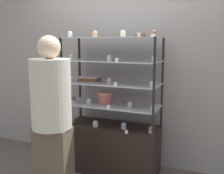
% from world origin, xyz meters
% --- Properties ---
extents(ground_plane, '(20.00, 20.00, 0.00)m').
position_xyz_m(ground_plane, '(0.00, 0.00, 0.00)').
color(ground_plane, brown).
extents(back_wall, '(8.00, 0.05, 2.60)m').
position_xyz_m(back_wall, '(0.00, 0.38, 1.30)').
color(back_wall, gray).
rests_on(back_wall, ground_plane).
extents(display_base, '(1.15, 0.46, 0.59)m').
position_xyz_m(display_base, '(0.00, 0.00, 0.30)').
color(display_base, black).
rests_on(display_base, ground_plane).
extents(display_riser_lower, '(1.15, 0.46, 0.27)m').
position_xyz_m(display_riser_lower, '(0.00, 0.00, 0.84)').
color(display_riser_lower, black).
rests_on(display_riser_lower, display_base).
extents(display_riser_middle, '(1.15, 0.46, 0.27)m').
position_xyz_m(display_riser_middle, '(0.00, 0.00, 1.11)').
color(display_riser_middle, black).
rests_on(display_riser_middle, display_riser_lower).
extents(display_riser_upper, '(1.15, 0.46, 0.27)m').
position_xyz_m(display_riser_upper, '(0.00, 0.00, 1.38)').
color(display_riser_upper, black).
rests_on(display_riser_upper, display_riser_middle).
extents(display_riser_top, '(1.15, 0.46, 0.27)m').
position_xyz_m(display_riser_top, '(0.00, 0.00, 1.65)').
color(display_riser_top, black).
rests_on(display_riser_top, display_riser_upper).
extents(layer_cake_centerpiece, '(0.18, 0.18, 0.14)m').
position_xyz_m(layer_cake_centerpiece, '(-0.10, 0.02, 0.93)').
color(layer_cake_centerpiece, '#C66660').
rests_on(layer_cake_centerpiece, display_riser_lower).
extents(sheet_cake_frosted, '(0.26, 0.16, 0.06)m').
position_xyz_m(sheet_cake_frosted, '(-0.31, 0.02, 1.16)').
color(sheet_cake_frosted, brown).
rests_on(sheet_cake_frosted, display_riser_middle).
extents(cupcake_0, '(0.07, 0.07, 0.08)m').
position_xyz_m(cupcake_0, '(-0.52, -0.07, 0.63)').
color(cupcake_0, '#CCB28C').
rests_on(cupcake_0, display_base).
extents(cupcake_1, '(0.07, 0.07, 0.08)m').
position_xyz_m(cupcake_1, '(-0.17, -0.11, 0.63)').
color(cupcake_1, white).
rests_on(cupcake_1, display_base).
extents(cupcake_2, '(0.07, 0.07, 0.08)m').
position_xyz_m(cupcake_2, '(0.17, -0.06, 0.63)').
color(cupcake_2, white).
rests_on(cupcake_2, display_base).
extents(cupcake_3, '(0.07, 0.07, 0.08)m').
position_xyz_m(cupcake_3, '(0.51, -0.07, 0.63)').
color(cupcake_3, white).
rests_on(cupcake_3, display_base).
extents(price_tag_0, '(0.04, 0.00, 0.04)m').
position_xyz_m(price_tag_0, '(0.26, -0.21, 0.61)').
color(price_tag_0, white).
rests_on(price_tag_0, display_base).
extents(cupcake_4, '(0.06, 0.06, 0.07)m').
position_xyz_m(cupcake_4, '(-0.51, -0.05, 0.89)').
color(cupcake_4, white).
rests_on(cupcake_4, display_riser_lower).
extents(cupcake_5, '(0.06, 0.06, 0.07)m').
position_xyz_m(cupcake_5, '(-0.27, -0.09, 0.89)').
color(cupcake_5, '#CCB28C').
rests_on(cupcake_5, display_riser_lower).
extents(cupcake_6, '(0.06, 0.06, 0.07)m').
position_xyz_m(cupcake_6, '(0.25, -0.05, 0.89)').
color(cupcake_6, '#CCB28C').
rests_on(cupcake_6, display_riser_lower).
extents(cupcake_7, '(0.06, 0.06, 0.07)m').
position_xyz_m(cupcake_7, '(0.52, -0.08, 0.89)').
color(cupcake_7, white).
rests_on(cupcake_7, display_riser_lower).
extents(price_tag_1, '(0.04, 0.00, 0.04)m').
position_xyz_m(price_tag_1, '(0.04, -0.21, 0.88)').
color(price_tag_1, white).
rests_on(price_tag_1, display_riser_lower).
extents(cupcake_8, '(0.05, 0.05, 0.07)m').
position_xyz_m(cupcake_8, '(-0.51, -0.08, 1.16)').
color(cupcake_8, '#CCB28C').
rests_on(cupcake_8, display_riser_middle).
extents(cupcake_9, '(0.05, 0.05, 0.07)m').
position_xyz_m(cupcake_9, '(-0.01, -0.07, 1.16)').
color(cupcake_9, '#CCB28C').
rests_on(cupcake_9, display_riser_middle).
extents(cupcake_10, '(0.05, 0.05, 0.07)m').
position_xyz_m(cupcake_10, '(0.52, -0.12, 1.16)').
color(cupcake_10, beige).
rests_on(cupcake_10, display_riser_middle).
extents(price_tag_2, '(0.04, 0.00, 0.04)m').
position_xyz_m(price_tag_2, '(0.13, -0.21, 1.15)').
color(price_tag_2, white).
rests_on(price_tag_2, display_riser_middle).
extents(cupcake_11, '(0.05, 0.05, 0.07)m').
position_xyz_m(cupcake_11, '(-0.51, -0.07, 1.43)').
color(cupcake_11, white).
rests_on(cupcake_11, display_riser_upper).
extents(cupcake_12, '(0.05, 0.05, 0.07)m').
position_xyz_m(cupcake_12, '(-0.01, -0.07, 1.43)').
color(cupcake_12, white).
rests_on(cupcake_12, display_riser_upper).
extents(cupcake_13, '(0.05, 0.05, 0.07)m').
position_xyz_m(cupcake_13, '(0.52, -0.05, 1.43)').
color(cupcake_13, white).
rests_on(cupcake_13, display_riser_upper).
extents(price_tag_3, '(0.04, 0.00, 0.04)m').
position_xyz_m(price_tag_3, '(0.14, -0.21, 1.42)').
color(price_tag_3, white).
rests_on(price_tag_3, display_riser_upper).
extents(cupcake_14, '(0.06, 0.06, 0.07)m').
position_xyz_m(cupcake_14, '(-0.50, -0.10, 1.70)').
color(cupcake_14, white).
rests_on(cupcake_14, display_riser_top).
extents(cupcake_15, '(0.06, 0.06, 0.07)m').
position_xyz_m(cupcake_15, '(-0.17, -0.11, 1.70)').
color(cupcake_15, '#CCB28C').
rests_on(cupcake_15, display_riser_top).
extents(cupcake_16, '(0.06, 0.06, 0.07)m').
position_xyz_m(cupcake_16, '(0.18, -0.12, 1.70)').
color(cupcake_16, white).
rests_on(cupcake_16, display_riser_top).
extents(cupcake_17, '(0.06, 0.06, 0.07)m').
position_xyz_m(cupcake_17, '(0.51, -0.09, 1.70)').
color(cupcake_17, white).
rests_on(cupcake_17, display_riser_top).
extents(price_tag_4, '(0.04, 0.00, 0.04)m').
position_xyz_m(price_tag_4, '(0.38, -0.21, 1.69)').
color(price_tag_4, white).
rests_on(price_tag_4, display_riser_top).
extents(donut_glazed, '(0.12, 0.12, 0.04)m').
position_xyz_m(donut_glazed, '(0.35, -0.01, 1.68)').
color(donut_glazed, brown).
rests_on(donut_glazed, display_riser_top).
extents(customer_figure, '(0.39, 0.39, 1.67)m').
position_xyz_m(customer_figure, '(-0.31, -0.80, 0.89)').
color(customer_figure, brown).
rests_on(customer_figure, ground_plane).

